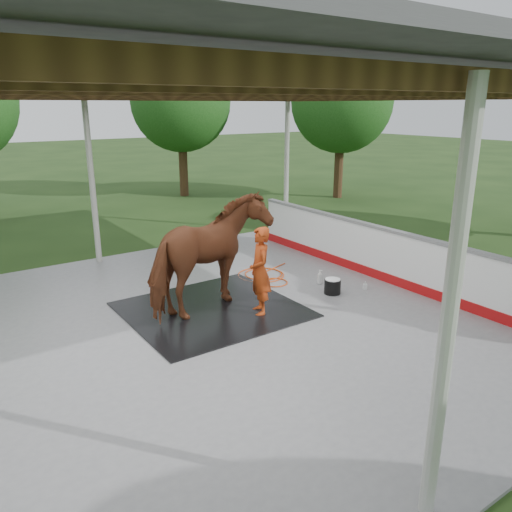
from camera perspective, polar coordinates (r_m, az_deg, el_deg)
ground at (r=8.52m, az=-7.51°, el=-8.74°), size 100.00×100.00×0.00m
concrete_slab at (r=8.51m, az=-7.51°, el=-8.59°), size 12.00×10.00×0.05m
pavilion_structure at (r=7.70m, az=-8.69°, el=18.94°), size 12.60×10.60×4.05m
dasher_board at (r=11.02m, az=14.05°, el=0.18°), size 0.16×8.00×1.15m
tree_belt at (r=8.64m, az=-9.56°, el=17.48°), size 28.00×28.00×5.80m
rubber_mat at (r=9.26m, az=-5.06°, el=-6.10°), size 2.99×2.80×0.02m
horse at (r=8.90m, az=-5.23°, el=0.08°), size 2.67×1.82×2.06m
handler at (r=8.82m, az=0.45°, el=-1.74°), size 0.56×0.68×1.60m
wash_bucket at (r=10.07m, az=8.74°, el=-3.41°), size 0.33×0.33×0.31m
soap_bottle_a at (r=10.57m, az=7.30°, el=-2.39°), size 0.16×0.16×0.31m
soap_bottle_b at (r=10.44m, az=12.36°, el=-3.29°), size 0.11×0.11×0.17m
hose_coil at (r=11.00m, az=0.90°, el=-2.25°), size 1.47×1.36×0.02m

